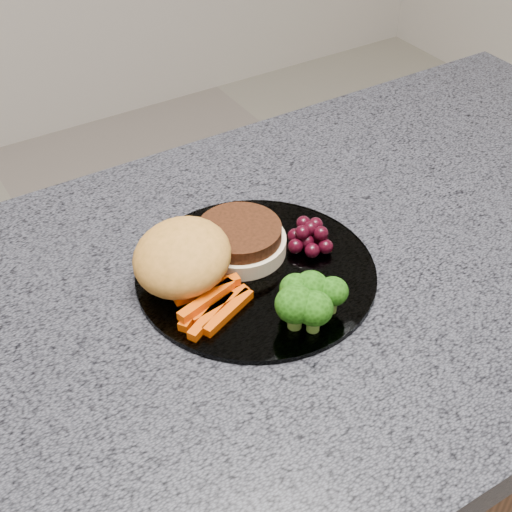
{
  "coord_description": "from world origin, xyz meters",
  "views": [
    {
      "loc": [
        -0.34,
        -0.47,
        1.41
      ],
      "look_at": [
        -0.03,
        0.02,
        0.93
      ],
      "focal_mm": 50.0,
      "sensor_mm": 36.0,
      "label": 1
    }
  ],
  "objects_px": {
    "island_cabinet": "(281,507)",
    "grape_bunch": "(310,236)",
    "burger": "(203,254)",
    "plate": "(256,272)"
  },
  "relations": [
    {
      "from": "plate",
      "to": "burger",
      "type": "relative_size",
      "value": 1.25
    },
    {
      "from": "island_cabinet",
      "to": "grape_bunch",
      "type": "height_order",
      "value": "grape_bunch"
    },
    {
      "from": "plate",
      "to": "burger",
      "type": "distance_m",
      "value": 0.06
    },
    {
      "from": "burger",
      "to": "grape_bunch",
      "type": "bearing_deg",
      "value": -30.31
    },
    {
      "from": "island_cabinet",
      "to": "plate",
      "type": "bearing_deg",
      "value": 146.31
    },
    {
      "from": "island_cabinet",
      "to": "burger",
      "type": "distance_m",
      "value": 0.51
    },
    {
      "from": "burger",
      "to": "grape_bunch",
      "type": "xyz_separation_m",
      "value": [
        0.12,
        -0.02,
        -0.01
      ]
    },
    {
      "from": "island_cabinet",
      "to": "plate",
      "type": "xyz_separation_m",
      "value": [
        -0.03,
        0.02,
        0.47
      ]
    },
    {
      "from": "burger",
      "to": "grape_bunch",
      "type": "relative_size",
      "value": 4.02
    },
    {
      "from": "island_cabinet",
      "to": "grape_bunch",
      "type": "bearing_deg",
      "value": 30.45
    }
  ]
}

